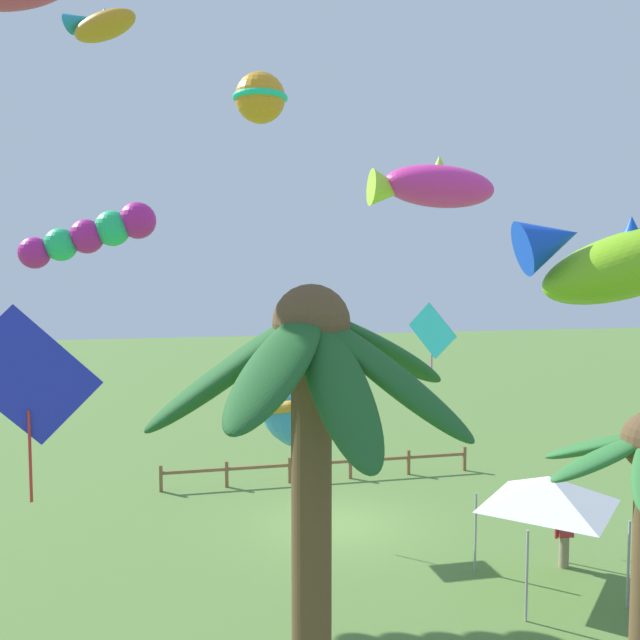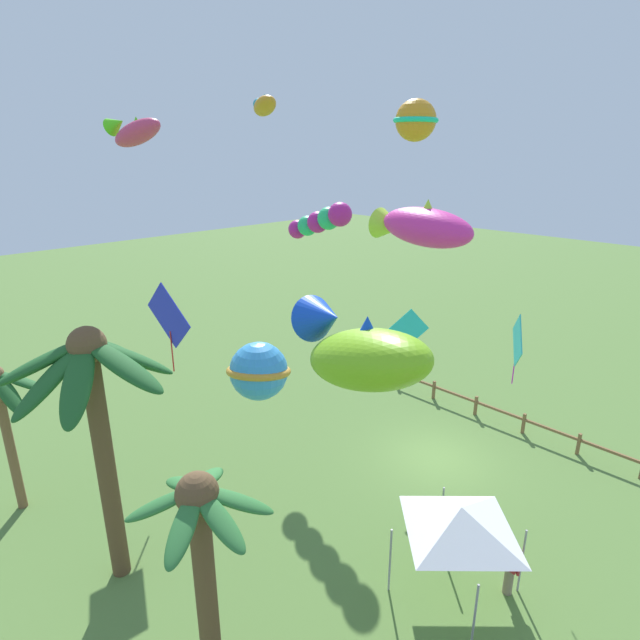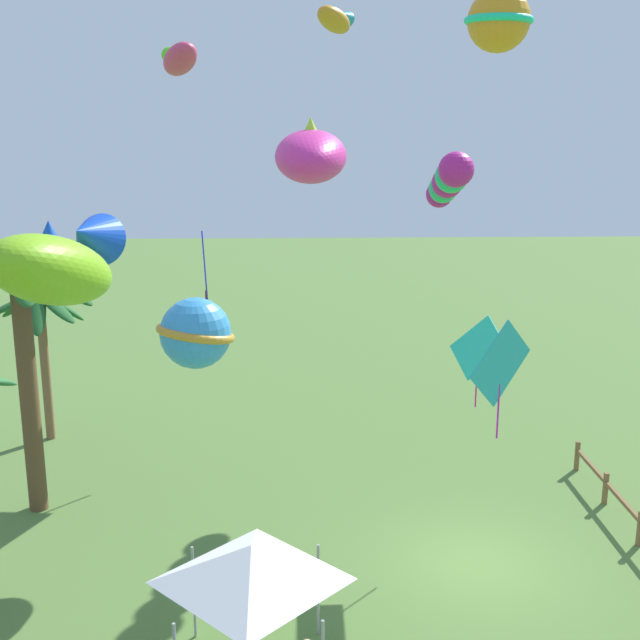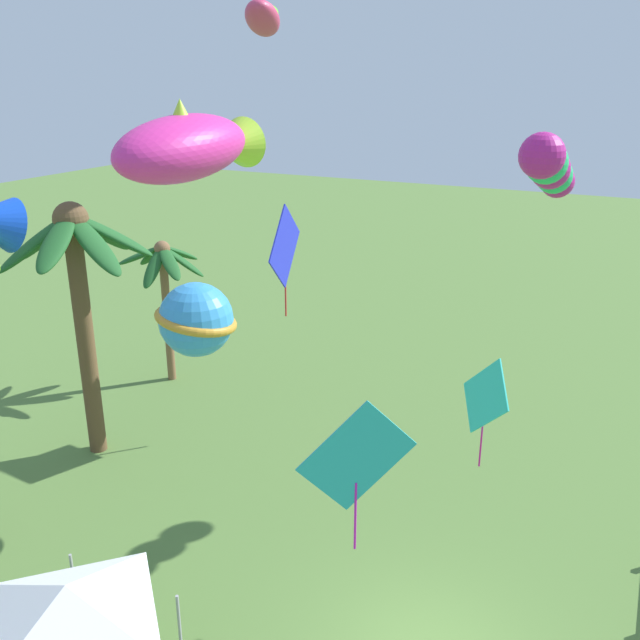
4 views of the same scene
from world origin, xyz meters
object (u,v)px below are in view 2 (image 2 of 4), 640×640
at_px(kite_fish_2, 134,131).
at_px(kite_ball_6, 416,120).
at_px(palm_tree_0, 202,543).
at_px(kite_diamond_9, 169,317).
at_px(palm_tree_2, 93,394).
at_px(kite_fish_3, 421,226).
at_px(kite_diamond_10, 517,342).
at_px(festival_tent, 460,519).
at_px(kite_fish_1, 264,105).
at_px(palm_tree_1, 0,399).
at_px(kite_diamond_7, 407,331).
at_px(kite_tube_8, 321,221).
at_px(kite_fish_5, 360,352).
at_px(spectator_0, 510,570).
at_px(kite_ball_0, 259,371).

distance_m(kite_fish_2, kite_ball_6, 9.80).
relative_size(palm_tree_0, kite_diamond_9, 1.67).
xyz_separation_m(palm_tree_2, kite_fish_2, (4.15, -3.91, 6.64)).
distance_m(kite_fish_3, kite_diamond_10, 5.60).
xyz_separation_m(festival_tent, kite_diamond_10, (1.13, -4.85, 3.52)).
bearing_deg(kite_diamond_10, kite_fish_1, 16.59).
bearing_deg(kite_fish_3, palm_tree_1, 41.67).
distance_m(kite_diamond_7, kite_diamond_9, 9.39).
relative_size(palm_tree_0, kite_tube_8, 1.57).
xyz_separation_m(kite_fish_3, kite_fish_5, (-1.87, 4.63, -1.86)).
relative_size(palm_tree_2, kite_ball_6, 3.73).
relative_size(kite_diamond_7, kite_diamond_10, 1.03).
relative_size(spectator_0, kite_diamond_7, 0.64).
bearing_deg(kite_fish_1, kite_ball_0, 136.62).
bearing_deg(kite_tube_8, kite_diamond_10, 175.60).
relative_size(palm_tree_2, kite_fish_1, 4.03).
bearing_deg(kite_fish_5, kite_ball_6, -59.15).
bearing_deg(kite_diamond_9, kite_ball_6, -123.96).
distance_m(kite_fish_1, kite_fish_5, 12.36).
bearing_deg(palm_tree_0, kite_ball_0, -49.24).
relative_size(kite_fish_3, kite_ball_6, 1.56).
relative_size(spectator_0, festival_tent, 0.56).
distance_m(spectator_0, kite_fish_1, 17.20).
distance_m(palm_tree_2, kite_tube_8, 12.99).
height_order(palm_tree_1, palm_tree_2, palm_tree_2).
xyz_separation_m(kite_ball_0, kite_fish_2, (5.05, 0.83, 7.20)).
bearing_deg(kite_fish_3, spectator_0, 177.26).
height_order(palm_tree_1, kite_ball_6, kite_ball_6).
distance_m(kite_ball_0, kite_diamond_9, 5.11).
distance_m(kite_ball_6, kite_tube_8, 6.29).
height_order(kite_tube_8, kite_diamond_10, kite_tube_8).
bearing_deg(kite_fish_2, kite_ball_0, -170.72).
xyz_separation_m(spectator_0, kite_fish_5, (1.91, 4.45, 7.28)).
bearing_deg(kite_tube_8, festival_tent, 153.10).
distance_m(palm_tree_2, kite_diamond_7, 12.13).
xyz_separation_m(palm_tree_1, kite_diamond_9, (-1.11, -5.64, 1.79)).
bearing_deg(kite_fish_1, kite_diamond_10, -163.41).
relative_size(kite_fish_3, kite_diamond_7, 1.31).
height_order(kite_ball_6, kite_diamond_9, kite_ball_6).
distance_m(spectator_0, kite_diamond_7, 9.42).
height_order(kite_fish_2, kite_fish_5, kite_fish_2).
bearing_deg(kite_ball_0, festival_tent, -165.06).
height_order(kite_ball_0, kite_diamond_9, kite_diamond_9).
bearing_deg(kite_diamond_7, kite_diamond_9, 54.14).
bearing_deg(kite_ball_6, kite_ball_0, 88.85).
relative_size(kite_fish_5, kite_diamond_9, 1.18).
height_order(kite_ball_0, kite_fish_3, kite_fish_3).
xyz_separation_m(spectator_0, festival_tent, (1.12, 1.02, 1.65)).
bearing_deg(spectator_0, palm_tree_0, 65.03).
xyz_separation_m(kite_tube_8, kite_diamond_10, (-9.94, 0.76, -2.90)).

